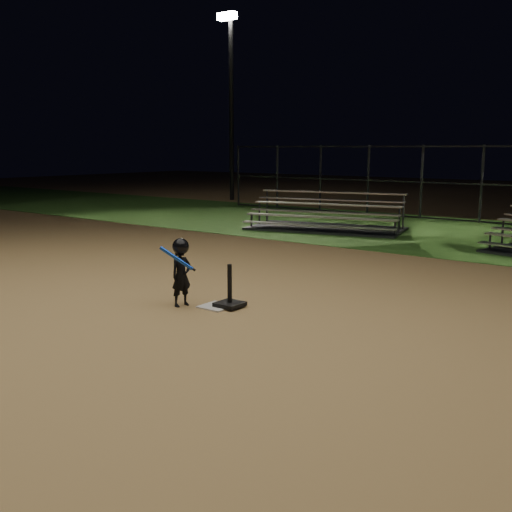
# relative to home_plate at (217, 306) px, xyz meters

# --- Properties ---
(ground) EXTENTS (80.00, 80.00, 0.00)m
(ground) POSITION_rel_home_plate_xyz_m (0.00, 0.00, -0.01)
(ground) COLOR #A6804B
(ground) RESTS_ON ground
(grass_strip) EXTENTS (60.00, 8.00, 0.01)m
(grass_strip) POSITION_rel_home_plate_xyz_m (0.00, 10.00, -0.01)
(grass_strip) COLOR #2A521A
(grass_strip) RESTS_ON ground
(home_plate) EXTENTS (0.45, 0.45, 0.02)m
(home_plate) POSITION_rel_home_plate_xyz_m (0.00, 0.00, 0.00)
(home_plate) COLOR beige
(home_plate) RESTS_ON ground
(batting_tee) EXTENTS (0.38, 0.38, 0.65)m
(batting_tee) POSITION_rel_home_plate_xyz_m (0.18, 0.11, 0.12)
(batting_tee) COLOR black
(batting_tee) RESTS_ON home_plate
(child_batter) EXTENTS (0.46, 0.52, 1.05)m
(child_batter) POSITION_rel_home_plate_xyz_m (-0.48, -0.26, 0.55)
(child_batter) COLOR black
(child_batter) RESTS_ON ground
(bleacher_left) EXTENTS (4.86, 3.17, 1.10)m
(bleacher_left) POSITION_rel_home_plate_xyz_m (-3.14, 8.57, 0.21)
(bleacher_left) COLOR silver
(bleacher_left) RESTS_ON ground
(backstop_fence) EXTENTS (20.08, 0.08, 2.50)m
(backstop_fence) POSITION_rel_home_plate_xyz_m (0.00, 13.00, 1.24)
(backstop_fence) COLOR #38383D
(backstop_fence) RESTS_ON ground
(light_pole_left) EXTENTS (0.90, 0.53, 8.30)m
(light_pole_left) POSITION_rel_home_plate_xyz_m (-12.00, 14.94, 4.93)
(light_pole_left) COLOR #2D2D30
(light_pole_left) RESTS_ON ground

